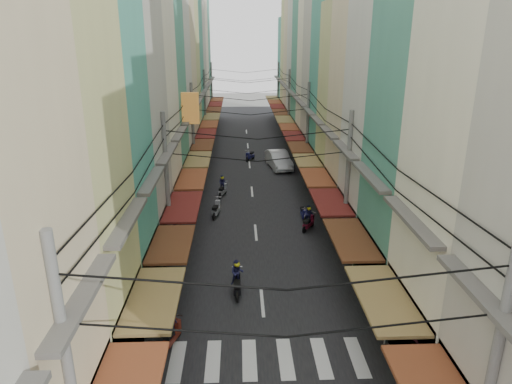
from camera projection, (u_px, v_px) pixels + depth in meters
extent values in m
plane|color=slate|center=(260.00, 281.00, 23.31)|extent=(160.00, 160.00, 0.00)
cube|color=black|center=(250.00, 171.00, 42.20)|extent=(10.00, 80.00, 0.02)
cube|color=slate|center=(180.00, 171.00, 41.96)|extent=(3.00, 80.00, 0.06)
cube|color=slate|center=(320.00, 170.00, 42.43)|extent=(3.00, 80.00, 0.06)
cube|color=silver|center=(177.00, 361.00, 17.50)|extent=(0.55, 2.40, 0.01)
cube|color=silver|center=(213.00, 360.00, 17.55)|extent=(0.55, 2.40, 0.01)
cube|color=silver|center=(249.00, 359.00, 17.61)|extent=(0.55, 2.40, 0.01)
cube|color=silver|center=(285.00, 358.00, 17.66)|extent=(0.55, 2.40, 0.01)
cube|color=silver|center=(321.00, 358.00, 17.71)|extent=(0.55, 2.40, 0.01)
cube|color=silver|center=(357.00, 357.00, 17.76)|extent=(0.55, 2.40, 0.01)
cube|color=#595651|center=(83.00, 297.00, 10.81)|extent=(0.50, 4.24, 0.15)
cube|color=#C0BF78|center=(20.00, 167.00, 14.52)|extent=(6.00, 4.70, 15.81)
cube|color=black|center=(116.00, 332.00, 16.66)|extent=(1.20, 4.52, 3.20)
cube|color=olive|center=(154.00, 298.00, 16.26)|extent=(1.80, 4.33, 0.12)
cube|color=#595651|center=(128.00, 221.00, 15.26)|extent=(0.50, 4.23, 0.15)
cube|color=teal|center=(63.00, 95.00, 18.22)|extent=(6.00, 4.30, 19.25)
cube|color=black|center=(140.00, 272.00, 20.92)|extent=(1.20, 4.13, 3.20)
cube|color=#572E19|center=(171.00, 244.00, 20.51)|extent=(1.80, 3.96, 0.12)
cube|color=#595651|center=(152.00, 180.00, 19.51)|extent=(0.50, 3.87, 0.15)
cube|color=#B3B1A4|center=(96.00, 66.00, 22.40)|extent=(6.00, 5.14, 20.93)
cube|color=black|center=(157.00, 230.00, 25.38)|extent=(1.20, 4.94, 3.20)
cube|color=#5C1A17|center=(183.00, 206.00, 24.97)|extent=(1.80, 4.73, 0.12)
cube|color=#595651|center=(168.00, 153.00, 23.97)|extent=(0.50, 4.63, 0.15)
cube|color=beige|center=(123.00, 90.00, 27.74)|extent=(6.00, 4.95, 17.43)
cube|color=black|center=(170.00, 199.00, 30.14)|extent=(1.20, 4.75, 3.20)
cube|color=brown|center=(192.00, 179.00, 29.74)|extent=(1.80, 4.56, 0.12)
cube|color=#595651|center=(179.00, 134.00, 28.74)|extent=(0.50, 4.46, 0.15)
cube|color=#4B927B|center=(141.00, 90.00, 32.62)|extent=(6.00, 4.99, 16.32)
cube|color=black|center=(179.00, 177.00, 34.84)|extent=(1.20, 4.80, 3.20)
cube|color=olive|center=(198.00, 159.00, 34.44)|extent=(1.80, 4.60, 0.12)
cube|color=#595651|center=(188.00, 120.00, 33.44)|extent=(0.50, 4.50, 0.15)
cube|color=beige|center=(149.00, 41.00, 36.11)|extent=(6.00, 4.65, 22.87)
cube|color=black|center=(186.00, 161.00, 39.40)|extent=(1.20, 4.46, 3.20)
cube|color=#572E19|center=(203.00, 145.00, 39.00)|extent=(1.80, 4.27, 0.12)
cube|color=#595651|center=(194.00, 110.00, 37.99)|extent=(0.50, 4.18, 0.15)
cube|color=beige|center=(160.00, 54.00, 40.98)|extent=(6.00, 4.89, 20.58)
cube|color=black|center=(191.00, 148.00, 43.90)|extent=(1.20, 4.70, 3.20)
cube|color=#5C1A17|center=(206.00, 133.00, 43.50)|extent=(1.80, 4.50, 0.12)
cube|color=#595651|center=(198.00, 102.00, 42.50)|extent=(0.50, 4.40, 0.15)
cube|color=#C0BF78|center=(168.00, 63.00, 45.78)|extent=(6.00, 4.52, 18.44)
cube|color=black|center=(196.00, 138.00, 48.35)|extent=(1.20, 4.34, 3.20)
cube|color=brown|center=(209.00, 124.00, 47.95)|extent=(1.80, 4.16, 0.12)
cube|color=#595651|center=(202.00, 96.00, 46.95)|extent=(0.50, 4.07, 0.15)
cube|color=teal|center=(174.00, 50.00, 50.01)|extent=(6.00, 5.20, 20.63)
cube|color=black|center=(199.00, 129.00, 52.94)|extent=(1.20, 4.99, 3.20)
cube|color=olive|center=(212.00, 117.00, 52.54)|extent=(1.80, 4.78, 0.12)
cube|color=#595651|center=(205.00, 90.00, 51.54)|extent=(0.50, 4.68, 0.15)
cube|color=#B3B1A4|center=(179.00, 36.00, 54.30)|extent=(6.00, 4.94, 23.70)
cube|color=black|center=(202.00, 121.00, 57.73)|extent=(1.20, 4.74, 3.20)
cube|color=#572E19|center=(214.00, 110.00, 57.32)|extent=(1.80, 4.55, 0.12)
cube|color=#595651|center=(208.00, 85.00, 56.32)|extent=(0.50, 4.45, 0.15)
cube|color=beige|center=(184.00, 46.00, 59.40)|extent=(6.00, 4.96, 21.12)
cube|color=black|center=(205.00, 115.00, 62.40)|extent=(1.20, 4.76, 3.20)
cube|color=#5C1A17|center=(216.00, 104.00, 62.00)|extent=(1.80, 4.56, 0.12)
cube|color=#595651|center=(210.00, 82.00, 61.00)|extent=(0.50, 4.46, 0.15)
cube|color=#4B927B|center=(188.00, 50.00, 64.32)|extent=(6.00, 5.04, 19.90)
cube|color=black|center=(207.00, 109.00, 67.12)|extent=(1.20, 4.84, 3.20)
cube|color=brown|center=(217.00, 99.00, 66.72)|extent=(1.80, 4.64, 0.12)
cube|color=#595651|center=(212.00, 78.00, 65.72)|extent=(0.50, 4.54, 0.15)
cube|color=brown|center=(190.00, 108.00, 32.21)|extent=(1.20, 0.40, 2.20)
cube|color=#595651|center=(484.00, 299.00, 10.75)|extent=(0.50, 4.25, 0.15)
cube|color=black|center=(420.00, 330.00, 16.80)|extent=(1.20, 4.78, 3.20)
cube|color=olive|center=(383.00, 298.00, 16.29)|extent=(1.80, 4.58, 0.12)
cube|color=#595651|center=(411.00, 220.00, 15.33)|extent=(0.50, 4.48, 0.15)
cube|color=#4B927B|center=(447.00, 141.00, 19.68)|extent=(6.00, 5.03, 15.08)
cube|color=black|center=(380.00, 265.00, 21.53)|extent=(1.20, 4.83, 3.20)
cube|color=#572E19|center=(351.00, 239.00, 21.02)|extent=(1.80, 4.63, 0.12)
cube|color=#595651|center=(370.00, 176.00, 20.06)|extent=(0.50, 4.53, 0.15)
cube|color=beige|center=(414.00, 57.00, 23.25)|extent=(6.00, 4.79, 21.66)
cube|color=black|center=(355.00, 224.00, 26.17)|extent=(1.20, 4.60, 3.20)
cube|color=#5C1A17|center=(330.00, 202.00, 25.66)|extent=(1.80, 4.41, 0.12)
cube|color=#595651|center=(345.00, 150.00, 24.70)|extent=(0.50, 4.31, 0.15)
cube|color=beige|center=(385.00, 61.00, 27.80)|extent=(6.00, 4.52, 20.74)
cube|color=black|center=(338.00, 197.00, 30.57)|extent=(1.20, 4.34, 3.20)
cube|color=brown|center=(317.00, 177.00, 30.06)|extent=(1.80, 4.16, 0.12)
cube|color=#595651|center=(329.00, 132.00, 29.10)|extent=(0.50, 4.07, 0.15)
cube|color=#C0BF78|center=(363.00, 106.00, 32.96)|extent=(6.00, 4.12, 14.13)
cube|color=black|center=(326.00, 178.00, 34.65)|extent=(1.20, 3.96, 3.20)
cube|color=olive|center=(307.00, 160.00, 34.14)|extent=(1.80, 3.79, 0.12)
cube|color=#595651|center=(318.00, 121.00, 33.19)|extent=(0.50, 3.71, 0.15)
cube|color=teal|center=(351.00, 75.00, 36.41)|extent=(6.00, 4.40, 17.68)
cube|color=black|center=(317.00, 163.00, 38.68)|extent=(1.20, 4.23, 3.20)
cube|color=#572E19|center=(300.00, 147.00, 38.17)|extent=(1.80, 4.05, 0.12)
cube|color=#595651|center=(309.00, 111.00, 37.22)|extent=(0.50, 3.96, 0.15)
cube|color=#B3B1A4|center=(340.00, 42.00, 39.88)|extent=(6.00, 4.64, 22.59)
cube|color=black|center=(309.00, 150.00, 42.95)|extent=(1.20, 4.45, 3.20)
cube|color=#5C1A17|center=(294.00, 136.00, 42.44)|extent=(1.80, 4.26, 0.12)
cube|color=#595651|center=(302.00, 103.00, 41.49)|extent=(0.50, 4.17, 0.15)
cube|color=beige|center=(331.00, 49.00, 44.18)|extent=(6.00, 4.00, 21.25)
cube|color=black|center=(303.00, 140.00, 47.03)|extent=(1.20, 3.84, 3.20)
cube|color=brown|center=(289.00, 127.00, 46.52)|extent=(1.80, 3.68, 0.12)
cube|color=#595651|center=(296.00, 97.00, 45.57)|extent=(0.50, 3.60, 0.15)
cube|color=#4B927B|center=(323.00, 42.00, 48.26)|extent=(6.00, 5.01, 22.33)
cube|color=black|center=(297.00, 132.00, 51.29)|extent=(1.20, 4.81, 3.20)
cube|color=olive|center=(284.00, 119.00, 50.78)|extent=(1.80, 4.61, 0.12)
cube|color=#595651|center=(291.00, 92.00, 49.82)|extent=(0.50, 4.51, 0.15)
cube|color=beige|center=(315.00, 53.00, 53.41)|extent=(6.00, 5.00, 19.71)
cube|color=black|center=(292.00, 124.00, 56.01)|extent=(1.20, 4.80, 3.20)
cube|color=#572E19|center=(280.00, 112.00, 55.50)|extent=(1.80, 4.60, 0.12)
cube|color=#595651|center=(286.00, 87.00, 54.55)|extent=(0.50, 4.50, 0.15)
cube|color=beige|center=(308.00, 64.00, 58.28)|extent=(6.00, 4.32, 16.86)
cube|color=black|center=(288.00, 117.00, 60.42)|extent=(1.20, 4.15, 3.20)
cube|color=#5C1A17|center=(277.00, 107.00, 59.91)|extent=(1.80, 3.97, 0.12)
cube|color=#595651|center=(283.00, 83.00, 58.95)|extent=(0.50, 3.89, 0.15)
cube|color=#C0BF78|center=(304.00, 50.00, 61.86)|extent=(6.00, 4.33, 19.96)
cube|color=black|center=(285.00, 112.00, 64.50)|extent=(1.20, 4.16, 3.20)
cube|color=brown|center=(275.00, 102.00, 63.99)|extent=(1.80, 3.99, 0.12)
cube|color=#595651|center=(280.00, 80.00, 63.04)|extent=(0.50, 3.90, 0.15)
cube|color=teal|center=(299.00, 69.00, 67.12)|extent=(6.00, 4.88, 14.34)
cube|color=black|center=(282.00, 107.00, 68.85)|extent=(1.20, 4.68, 3.20)
cube|color=olive|center=(272.00, 98.00, 68.34)|extent=(1.80, 4.49, 0.12)
cube|color=#595651|center=(277.00, 77.00, 67.39)|extent=(0.50, 4.39, 0.15)
cylinder|color=slate|center=(490.00, 382.00, 10.81)|extent=(0.26, 0.26, 8.20)
cylinder|color=slate|center=(167.00, 187.00, 24.63)|extent=(0.26, 0.26, 8.20)
cylinder|color=slate|center=(347.00, 185.00, 24.98)|extent=(0.26, 0.26, 8.20)
cylinder|color=slate|center=(193.00, 132.00, 38.80)|extent=(0.26, 0.26, 8.20)
cylinder|color=slate|center=(307.00, 131.00, 39.16)|extent=(0.26, 0.26, 8.20)
cylinder|color=slate|center=(205.00, 106.00, 52.97)|extent=(0.26, 0.26, 8.20)
cylinder|color=slate|center=(289.00, 105.00, 53.33)|extent=(0.26, 0.26, 8.20)
cylinder|color=slate|center=(212.00, 91.00, 67.14)|extent=(0.26, 0.26, 8.20)
cylinder|color=slate|center=(278.00, 91.00, 67.50)|extent=(0.26, 0.26, 8.20)
imported|color=silver|center=(279.00, 168.00, 43.13)|extent=(5.94, 3.08, 2.00)
imported|color=black|center=(405.00, 311.00, 20.71)|extent=(1.56, 0.61, 1.06)
cylinder|color=black|center=(174.00, 331.00, 18.93)|extent=(0.09, 0.48, 0.48)
cylinder|color=black|center=(170.00, 350.00, 17.80)|extent=(0.09, 0.48, 0.48)
cube|color=maroon|center=(172.00, 337.00, 18.32)|extent=(0.31, 1.05, 0.26)
cube|color=black|center=(171.00, 335.00, 18.01)|extent=(0.29, 0.50, 0.17)
cube|color=maroon|center=(173.00, 325.00, 18.73)|extent=(0.28, 0.26, 0.50)
imported|color=#1F1E47|center=(172.00, 335.00, 18.28)|extent=(0.48, 0.34, 1.22)
sphere|color=#CFCB18|center=(170.00, 315.00, 17.98)|extent=(0.26, 0.26, 0.26)
cylinder|color=black|center=(307.00, 223.00, 29.88)|extent=(0.09, 0.48, 0.48)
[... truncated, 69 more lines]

